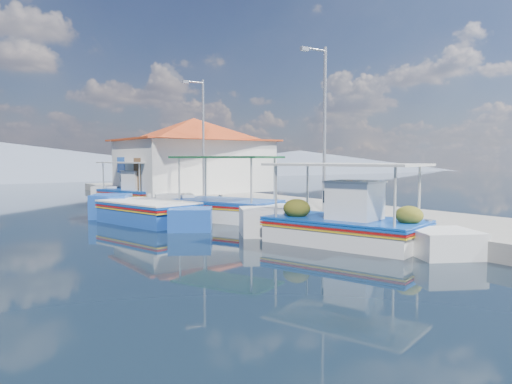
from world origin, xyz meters
TOP-DOWN VIEW (x-y plane):
  - ground at (0.00, 0.00)m, footprint 160.00×160.00m
  - quay at (5.90, 6.00)m, footprint 5.00×44.00m
  - bollards at (3.80, 5.25)m, footprint 0.20×17.20m
  - main_caique at (2.39, -1.16)m, footprint 3.73×7.55m
  - caique_green_canopy at (2.55, 5.50)m, footprint 4.15×7.00m
  - caique_blue_hull at (-0.47, 6.38)m, footprint 3.10×7.00m
  - caique_far at (2.36, 15.06)m, footprint 3.35×6.97m
  - harbor_building at (6.20, 15.00)m, footprint 10.49×10.49m
  - lamp_post_near at (4.51, 2.00)m, footprint 1.21×0.14m
  - lamp_post_far at (4.51, 11.00)m, footprint 1.21×0.14m
  - mountain_ridge at (6.54, 56.00)m, footprint 171.40×96.00m

SIDE VIEW (x-z plane):
  - ground at x=0.00m, z-range 0.00..0.00m
  - quay at x=5.90m, z-range 0.00..0.50m
  - caique_blue_hull at x=-0.47m, z-range -0.29..0.98m
  - caique_green_canopy at x=2.55m, z-range -1.00..1.85m
  - caique_far at x=2.36m, z-range -0.80..1.73m
  - main_caique at x=2.39m, z-range -0.80..1.79m
  - bollards at x=3.80m, z-range 0.50..0.80m
  - mountain_ridge at x=6.54m, z-range -0.71..4.79m
  - harbor_building at x=6.20m, z-range 0.58..4.98m
  - lamp_post_near at x=4.51m, z-range 0.85..6.85m
  - lamp_post_far at x=4.51m, z-range 0.85..6.85m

